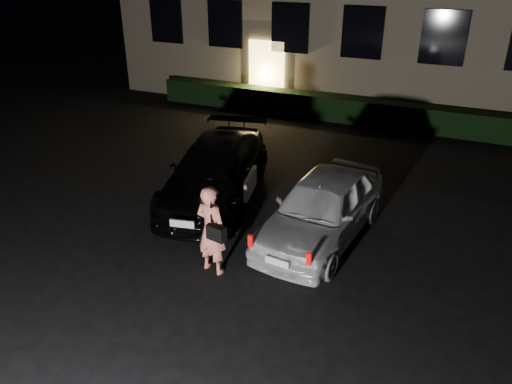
% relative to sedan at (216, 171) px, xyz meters
% --- Properties ---
extents(ground, '(80.00, 80.00, 0.00)m').
position_rel_sedan_xyz_m(ground, '(1.61, -3.31, -0.70)').
color(ground, black).
rests_on(ground, ground).
extents(hedge, '(15.00, 0.70, 0.85)m').
position_rel_sedan_xyz_m(hedge, '(1.61, 7.19, -0.27)').
color(hedge, black).
rests_on(hedge, ground).
extents(sedan, '(2.93, 5.11, 1.39)m').
position_rel_sedan_xyz_m(sedan, '(0.00, 0.00, 0.00)').
color(sedan, black).
rests_on(sedan, ground).
extents(hatch, '(2.07, 4.27, 1.40)m').
position_rel_sedan_xyz_m(hatch, '(2.93, -0.80, 0.01)').
color(hatch, silver).
rests_on(hatch, ground).
extents(man, '(0.75, 0.55, 1.78)m').
position_rel_sedan_xyz_m(man, '(1.42, -2.82, 0.20)').
color(man, '#EE7F69').
rests_on(man, ground).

